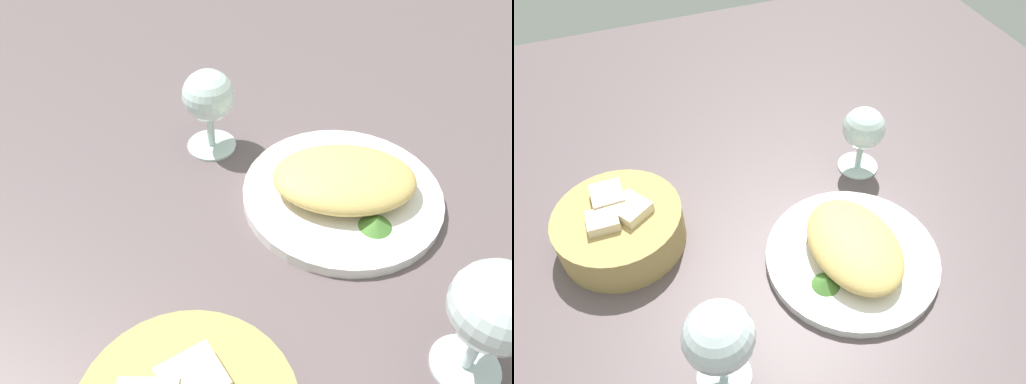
# 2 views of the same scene
# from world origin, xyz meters

# --- Properties ---
(ground_plane) EXTENTS (1.40, 1.40, 0.02)m
(ground_plane) POSITION_xyz_m (0.00, 0.00, -0.01)
(ground_plane) COLOR #5E4F52
(plate) EXTENTS (0.23, 0.23, 0.01)m
(plate) POSITION_xyz_m (-0.05, -0.10, 0.01)
(plate) COLOR white
(plate) RESTS_ON ground_plane
(omelette) EXTENTS (0.17, 0.12, 0.04)m
(omelette) POSITION_xyz_m (-0.05, -0.10, 0.03)
(omelette) COLOR tan
(omelette) RESTS_ON plate
(lettuce_garnish) EXTENTS (0.04, 0.04, 0.01)m
(lettuce_garnish) POSITION_xyz_m (-0.08, -0.05, 0.02)
(lettuce_garnish) COLOR #497E33
(lettuce_garnish) RESTS_ON plate
(bread_basket) EXTENTS (0.17, 0.17, 0.07)m
(bread_basket) POSITION_xyz_m (0.09, 0.18, 0.03)
(bread_basket) COLOR tan
(bread_basket) RESTS_ON ground_plane
(wine_glass_near) EXTENTS (0.06, 0.06, 0.11)m
(wine_glass_near) POSITION_xyz_m (0.11, -0.20, 0.07)
(wine_glass_near) COLOR silver
(wine_glass_near) RESTS_ON ground_plane
(wine_glass_far) EXTENTS (0.08, 0.08, 0.13)m
(wine_glass_far) POSITION_xyz_m (-0.15, 0.11, 0.09)
(wine_glass_far) COLOR silver
(wine_glass_far) RESTS_ON ground_plane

